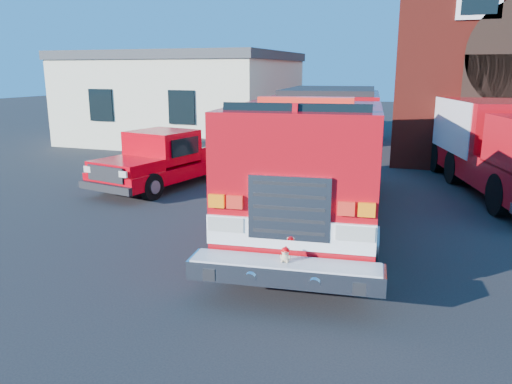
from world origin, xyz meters
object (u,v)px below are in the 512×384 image
(side_building, at_px, (185,97))
(pickup_truck, at_px, (169,159))
(fire_engine, at_px, (321,153))
(secondary_truck, at_px, (503,143))

(side_building, height_order, pickup_truck, side_building)
(side_building, distance_m, fire_engine, 14.63)
(pickup_truck, bearing_deg, secondary_truck, 15.63)
(side_building, distance_m, secondary_truck, 15.37)
(fire_engine, xyz_separation_m, secondary_truck, (4.38, 4.57, -0.16))
(fire_engine, bearing_deg, pickup_truck, 160.11)
(pickup_truck, xyz_separation_m, secondary_truck, (9.60, 2.68, 0.60))
(side_building, height_order, fire_engine, side_building)
(side_building, distance_m, pickup_truck, 10.26)
(secondary_truck, bearing_deg, fire_engine, -133.79)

